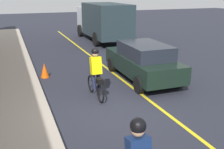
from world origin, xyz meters
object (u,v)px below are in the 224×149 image
object	(u,v)px
patrol_sedan	(143,61)
box_truck_background	(103,20)
traffic_cone_near	(45,70)
cyclist_lead	(96,73)

from	to	relation	value
patrol_sedan	box_truck_background	distance (m)	9.41
traffic_cone_near	patrol_sedan	bearing A→B (deg)	-114.33
patrol_sedan	box_truck_background	bearing A→B (deg)	-7.67
cyclist_lead	traffic_cone_near	bearing A→B (deg)	23.47
traffic_cone_near	cyclist_lead	bearing A→B (deg)	-155.48
box_truck_background	patrol_sedan	bearing A→B (deg)	171.35
patrol_sedan	traffic_cone_near	world-z (taller)	patrol_sedan
traffic_cone_near	box_truck_background	bearing A→B (deg)	-35.65
patrol_sedan	box_truck_background	size ratio (longest dim) A/B	0.66
patrol_sedan	traffic_cone_near	size ratio (longest dim) A/B	6.91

